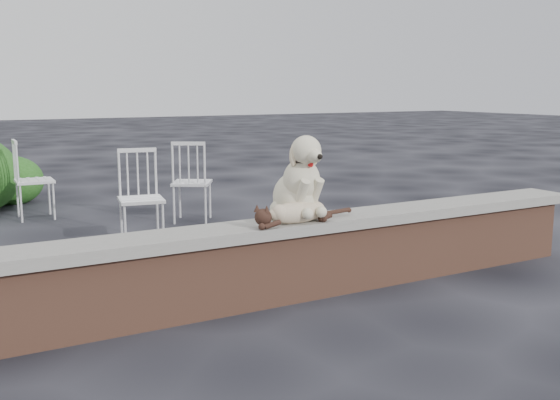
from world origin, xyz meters
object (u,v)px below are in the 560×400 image
cat (297,211)px  chair_b (141,198)px  chair_e (34,179)px  dog (296,176)px  chair_c (192,181)px

cat → chair_b: (-0.45, 2.23, -0.20)m
cat → chair_e: bearing=102.9°
cat → chair_b: 2.28m
cat → chair_e: 4.27m
dog → cat: 0.28m
chair_e → chair_b: size_ratio=1.00×
cat → chair_b: bearing=98.6°
cat → chair_b: size_ratio=1.10×
chair_b → dog: bearing=-65.7°
dog → cat: dog is taller
cat → chair_c: bearing=79.5°
dog → chair_b: bearing=101.4°
dog → chair_e: (-1.23, 3.96, -0.43)m
dog → chair_e: size_ratio=0.67×
chair_b → chair_c: 1.20m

